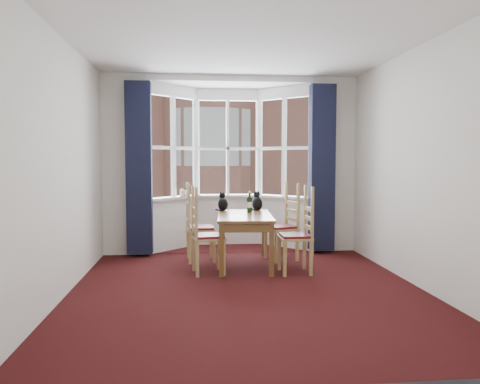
{
  "coord_description": "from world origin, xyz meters",
  "views": [
    {
      "loc": [
        -0.61,
        -5.14,
        1.49
      ],
      "look_at": [
        0.02,
        1.05,
        1.05
      ],
      "focal_mm": 35.0,
      "sensor_mm": 36.0,
      "label": 1
    }
  ],
  "objects": [
    {
      "name": "ceiling",
      "position": [
        0.0,
        0.0,
        2.8
      ],
      "size": [
        4.5,
        4.5,
        0.0
      ],
      "primitive_type": "plane",
      "rotation": [
        3.14,
        0.0,
        0.0
      ],
      "color": "white",
      "rests_on": "floor"
    },
    {
      "name": "candle_tall",
      "position": [
        -0.79,
        2.6,
        0.93
      ],
      "size": [
        0.06,
        0.06,
        0.13
      ],
      "primitive_type": "cylinder",
      "color": "white",
      "rests_on": "bay_window"
    },
    {
      "name": "wall_right",
      "position": [
        2.0,
        0.0,
        1.4
      ],
      "size": [
        0.0,
        4.5,
        4.5
      ],
      "primitive_type": "plane",
      "rotation": [
        1.57,
        0.0,
        -1.57
      ],
      "color": "silver",
      "rests_on": "floor"
    },
    {
      "name": "floor",
      "position": [
        0.0,
        0.0,
        0.0
      ],
      "size": [
        4.5,
        4.5,
        0.0
      ],
      "primitive_type": "plane",
      "color": "black",
      "rests_on": "ground"
    },
    {
      "name": "wall_left",
      "position": [
        -2.0,
        0.0,
        1.4
      ],
      "size": [
        0.0,
        4.5,
        4.5
      ],
      "primitive_type": "plane",
      "rotation": [
        1.57,
        0.0,
        1.57
      ],
      "color": "silver",
      "rests_on": "floor"
    },
    {
      "name": "chair_left_far",
      "position": [
        -0.59,
        1.63,
        0.47
      ],
      "size": [
        0.43,
        0.45,
        0.92
      ],
      "color": "tan",
      "rests_on": "floor"
    },
    {
      "name": "curtain_left",
      "position": [
        -1.42,
        2.07,
        1.35
      ],
      "size": [
        0.38,
        0.22,
        2.6
      ],
      "primitive_type": "cube",
      "color": "#161932",
      "rests_on": "floor"
    },
    {
      "name": "chair_right_far",
      "position": [
        0.77,
        1.63,
        0.47
      ],
      "size": [
        0.51,
        0.52,
        0.92
      ],
      "color": "tan",
      "rests_on": "floor"
    },
    {
      "name": "wall_near",
      "position": [
        0.0,
        -2.25,
        1.4
      ],
      "size": [
        4.0,
        0.0,
        4.0
      ],
      "primitive_type": "plane",
      "rotation": [
        -1.57,
        0.0,
        0.0
      ],
      "color": "silver",
      "rests_on": "floor"
    },
    {
      "name": "bay_window",
      "position": [
        0.0,
        2.75,
        1.4
      ],
      "size": [
        2.76,
        0.94,
        2.8
      ],
      "color": "white",
      "rests_on": "floor"
    },
    {
      "name": "dining_table",
      "position": [
        0.11,
        1.29,
        0.63
      ],
      "size": [
        0.84,
        1.43,
        0.72
      ],
      "color": "brown",
      "rests_on": "floor"
    },
    {
      "name": "curtain_right",
      "position": [
        1.42,
        2.07,
        1.35
      ],
      "size": [
        0.38,
        0.22,
        2.6
      ],
      "primitive_type": "cube",
      "color": "#161932",
      "rests_on": "floor"
    },
    {
      "name": "wall_back_pier_left",
      "position": [
        -1.65,
        2.25,
        1.4
      ],
      "size": [
        0.7,
        0.12,
        2.8
      ],
      "primitive_type": "cube",
      "color": "silver",
      "rests_on": "floor"
    },
    {
      "name": "chair_right_near",
      "position": [
        0.8,
        0.79,
        0.47
      ],
      "size": [
        0.4,
        0.42,
        0.92
      ],
      "color": "tan",
      "rests_on": "floor"
    },
    {
      "name": "cat_right",
      "position": [
        0.36,
        1.85,
        0.83
      ],
      "size": [
        0.16,
        0.23,
        0.3
      ],
      "color": "black",
      "rests_on": "dining_table"
    },
    {
      "name": "wine_bottle",
      "position": [
        0.21,
        1.53,
        0.85
      ],
      "size": [
        0.08,
        0.08,
        0.3
      ],
      "color": "black",
      "rests_on": "dining_table"
    },
    {
      "name": "candle_short",
      "position": [
        -0.75,
        2.63,
        0.92
      ],
      "size": [
        0.06,
        0.06,
        0.1
      ],
      "primitive_type": "cylinder",
      "color": "white",
      "rests_on": "bay_window"
    },
    {
      "name": "cat_left",
      "position": [
        -0.16,
        1.82,
        0.83
      ],
      "size": [
        0.16,
        0.22,
        0.29
      ],
      "color": "black",
      "rests_on": "dining_table"
    },
    {
      "name": "street",
      "position": [
        0.0,
        32.25,
        -6.0
      ],
      "size": [
        80.0,
        80.0,
        0.0
      ],
      "primitive_type": "plane",
      "color": "#333335",
      "rests_on": "ground"
    },
    {
      "name": "chair_left_near",
      "position": [
        -0.5,
        0.87,
        0.47
      ],
      "size": [
        0.45,
        0.46,
        0.92
      ],
      "color": "tan",
      "rests_on": "floor"
    },
    {
      "name": "wall_back_pier_right",
      "position": [
        1.65,
        2.25,
        1.4
      ],
      "size": [
        0.7,
        0.12,
        2.8
      ],
      "primitive_type": "cube",
      "color": "silver",
      "rests_on": "floor"
    },
    {
      "name": "tenement_building",
      "position": [
        0.0,
        14.01,
        1.6
      ],
      "size": [
        18.4,
        7.8,
        15.2
      ],
      "color": "#A86A56",
      "rests_on": "street"
    }
  ]
}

